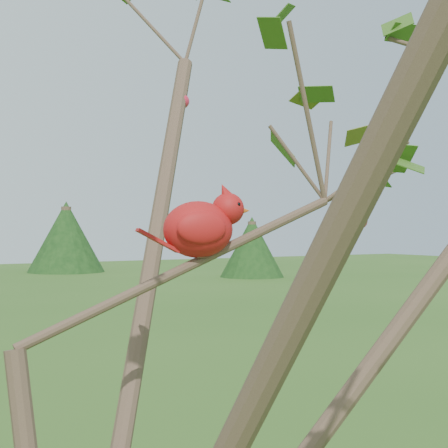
% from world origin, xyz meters
% --- Properties ---
extents(crabapple_tree, '(2.35, 2.05, 2.95)m').
position_xyz_m(crabapple_tree, '(0.03, -0.02, 2.12)').
color(crabapple_tree, '#493227').
rests_on(crabapple_tree, ground).
extents(cardinal, '(0.21, 0.13, 0.15)m').
position_xyz_m(cardinal, '(0.28, 0.07, 2.15)').
color(cardinal, red).
rests_on(cardinal, ground).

